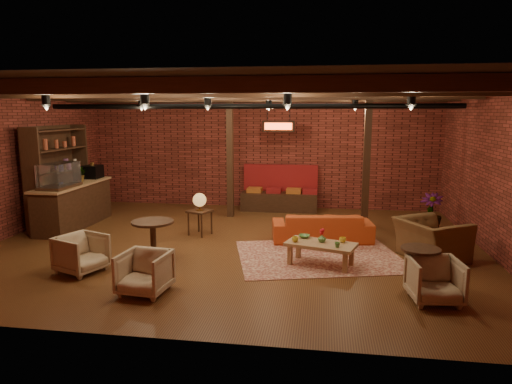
# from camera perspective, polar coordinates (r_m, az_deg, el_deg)

# --- Properties ---
(floor) EXTENTS (10.00, 10.00, 0.00)m
(floor) POSITION_cam_1_polar(r_m,az_deg,el_deg) (9.51, -2.79, -6.66)
(floor) COLOR #402110
(floor) RESTS_ON ground
(ceiling) EXTENTS (10.00, 8.00, 0.02)m
(ceiling) POSITION_cam_1_polar(r_m,az_deg,el_deg) (9.13, -2.97, 12.96)
(ceiling) COLOR black
(ceiling) RESTS_ON wall_back
(wall_back) EXTENTS (10.00, 0.02, 3.20)m
(wall_back) POSITION_cam_1_polar(r_m,az_deg,el_deg) (13.11, 0.56, 5.07)
(wall_back) COLOR maroon
(wall_back) RESTS_ON ground
(wall_front) EXTENTS (10.00, 0.02, 3.20)m
(wall_front) POSITION_cam_1_polar(r_m,az_deg,el_deg) (5.37, -11.26, -2.30)
(wall_front) COLOR maroon
(wall_front) RESTS_ON ground
(wall_left) EXTENTS (0.02, 8.00, 3.20)m
(wall_left) POSITION_cam_1_polar(r_m,az_deg,el_deg) (11.28, -28.68, 3.05)
(wall_left) COLOR maroon
(wall_left) RESTS_ON ground
(wall_right) EXTENTS (0.02, 8.00, 3.20)m
(wall_right) POSITION_cam_1_polar(r_m,az_deg,el_deg) (9.56, 28.00, 2.06)
(wall_right) COLOR maroon
(wall_right) RESTS_ON ground
(ceiling_beams) EXTENTS (9.80, 6.40, 0.22)m
(ceiling_beams) POSITION_cam_1_polar(r_m,az_deg,el_deg) (9.12, -2.96, 12.21)
(ceiling_beams) COLOR black
(ceiling_beams) RESTS_ON ceiling
(ceiling_pipe) EXTENTS (9.60, 0.12, 0.12)m
(ceiling_pipe) POSITION_cam_1_polar(r_m,az_deg,el_deg) (10.69, -1.23, 10.66)
(ceiling_pipe) COLOR black
(ceiling_pipe) RESTS_ON ceiling
(post_left) EXTENTS (0.16, 0.16, 3.20)m
(post_left) POSITION_cam_1_polar(r_m,az_deg,el_deg) (11.83, -3.26, 4.53)
(post_left) COLOR black
(post_left) RESTS_ON ground
(post_right) EXTENTS (0.16, 0.16, 3.20)m
(post_right) POSITION_cam_1_polar(r_m,az_deg,el_deg) (11.04, 13.67, 3.86)
(post_right) COLOR black
(post_right) RESTS_ON ground
(service_counter) EXTENTS (0.80, 2.50, 1.60)m
(service_counter) POSITION_cam_1_polar(r_m,az_deg,el_deg) (11.71, -21.90, -0.19)
(service_counter) COLOR black
(service_counter) RESTS_ON ground
(plant_counter) EXTENTS (0.35, 0.39, 0.30)m
(plant_counter) POSITION_cam_1_polar(r_m,az_deg,el_deg) (11.77, -21.13, 1.98)
(plant_counter) COLOR #337F33
(plant_counter) RESTS_ON service_counter
(shelving_hutch) EXTENTS (0.52, 2.00, 2.40)m
(shelving_hutch) POSITION_cam_1_polar(r_m,az_deg,el_deg) (11.94, -23.45, 1.83)
(shelving_hutch) COLOR black
(shelving_hutch) RESTS_ON ground
(banquette) EXTENTS (2.10, 0.70, 1.00)m
(banquette) POSITION_cam_1_polar(r_m,az_deg,el_deg) (12.74, 2.95, -0.08)
(banquette) COLOR maroon
(banquette) RESTS_ON ground
(service_sign) EXTENTS (0.86, 0.06, 0.30)m
(service_sign) POSITION_cam_1_polar(r_m,az_deg,el_deg) (12.10, 2.82, 8.21)
(service_sign) COLOR #EA4617
(service_sign) RESTS_ON ceiling
(ceiling_spotlights) EXTENTS (6.40, 4.40, 0.28)m
(ceiling_spotlights) POSITION_cam_1_polar(r_m,az_deg,el_deg) (9.11, -2.95, 10.83)
(ceiling_spotlights) COLOR black
(ceiling_spotlights) RESTS_ON ceiling
(rug) EXTENTS (3.51, 3.00, 0.01)m
(rug) POSITION_cam_1_polar(r_m,az_deg,el_deg) (8.88, 7.87, -7.93)
(rug) COLOR maroon
(rug) RESTS_ON floor
(sofa) EXTENTS (2.19, 1.12, 0.61)m
(sofa) POSITION_cam_1_polar(r_m,az_deg,el_deg) (9.85, 8.25, -4.33)
(sofa) COLOR #B13D18
(sofa) RESTS_ON floor
(coffee_table) EXTENTS (1.34, 0.94, 0.67)m
(coffee_table) POSITION_cam_1_polar(r_m,az_deg,el_deg) (8.29, 8.05, -6.59)
(coffee_table) COLOR olive
(coffee_table) RESTS_ON floor
(side_table_lamp) EXTENTS (0.59, 0.59, 0.95)m
(side_table_lamp) POSITION_cam_1_polar(r_m,az_deg,el_deg) (10.20, -7.06, -1.40)
(side_table_lamp) COLOR black
(side_table_lamp) RESTS_ON floor
(round_table_left) EXTENTS (0.76, 0.76, 0.79)m
(round_table_left) POSITION_cam_1_polar(r_m,az_deg,el_deg) (8.49, -12.74, -5.21)
(round_table_left) COLOR black
(round_table_left) RESTS_ON floor
(armchair_a) EXTENTS (0.87, 0.90, 0.73)m
(armchair_a) POSITION_cam_1_polar(r_m,az_deg,el_deg) (8.42, -20.99, -6.98)
(armchair_a) COLOR beige
(armchair_a) RESTS_ON floor
(armchair_b) EXTENTS (0.76, 0.72, 0.71)m
(armchair_b) POSITION_cam_1_polar(r_m,az_deg,el_deg) (7.19, -13.78, -9.53)
(armchair_b) COLOR beige
(armchair_b) RESTS_ON floor
(armchair_right) EXTENTS (1.22, 1.37, 1.00)m
(armchair_right) POSITION_cam_1_polar(r_m,az_deg,el_deg) (9.13, 21.13, -4.78)
(armchair_right) COLOR brown
(armchair_right) RESTS_ON floor
(side_table_book) EXTENTS (0.51, 0.51, 0.52)m
(side_table_book) POSITION_cam_1_polar(r_m,az_deg,el_deg) (9.96, 20.18, -3.79)
(side_table_book) COLOR black
(side_table_book) RESTS_ON floor
(round_table_right) EXTENTS (0.59, 0.59, 0.69)m
(round_table_right) POSITION_cam_1_polar(r_m,az_deg,el_deg) (7.46, 19.80, -8.29)
(round_table_right) COLOR black
(round_table_right) RESTS_ON floor
(armchair_far) EXTENTS (0.76, 0.72, 0.71)m
(armchair_far) POSITION_cam_1_polar(r_m,az_deg,el_deg) (7.18, 21.46, -9.99)
(armchair_far) COLOR beige
(armchair_far) RESTS_ON floor
(plant_tall) EXTENTS (1.94, 1.94, 2.67)m
(plant_tall) POSITION_cam_1_polar(r_m,az_deg,el_deg) (11.08, 21.27, 2.10)
(plant_tall) COLOR #4C7F4C
(plant_tall) RESTS_ON floor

